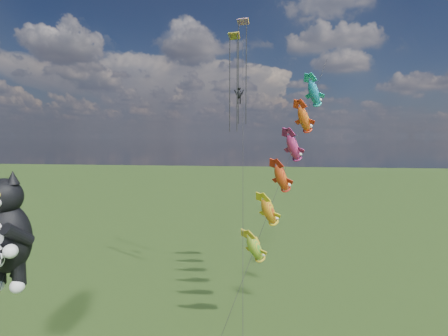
# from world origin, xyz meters

# --- Properties ---
(cat_kite_rig) EXTENTS (2.80, 4.31, 11.81)m
(cat_kite_rig) POSITION_xyz_m (4.44, -1.53, 8.72)
(cat_kite_rig) COLOR brown
(cat_kite_rig) RESTS_ON ground
(fish_windsock_rig) EXTENTS (8.36, 13.73, 20.38)m
(fish_windsock_rig) POSITION_xyz_m (18.76, 10.93, 11.44)
(fish_windsock_rig) COLOR brown
(fish_windsock_rig) RESTS_ON ground
(parafoil_rig) EXTENTS (2.61, 17.42, 24.04)m
(parafoil_rig) POSITION_xyz_m (14.74, 13.96, 18.04)
(parafoil_rig) COLOR brown
(parafoil_rig) RESTS_ON ground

